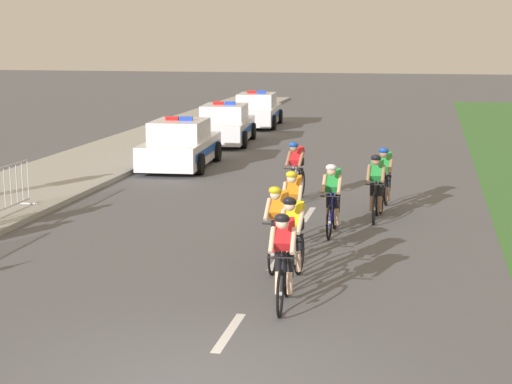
{
  "coord_description": "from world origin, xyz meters",
  "views": [
    {
      "loc": [
        2.62,
        -9.01,
        4.13
      ],
      "look_at": [
        -0.59,
        6.74,
        1.1
      ],
      "focal_mm": 59.39,
      "sensor_mm": 36.0,
      "label": 1
    }
  ],
  "objects_px": {
    "cyclist_second": "(293,237)",
    "cyclist_fourth": "(293,206)",
    "cyclist_seventh": "(384,177)",
    "crowd_barrier_rear": "(5,191)",
    "cyclist_lead": "(284,257)",
    "cyclist_fifth": "(333,197)",
    "cyclist_third": "(278,225)",
    "police_car_third": "(257,111)",
    "police_car_nearest": "(180,146)",
    "police_car_second": "(225,126)",
    "cyclist_sixth": "(376,186)",
    "cyclist_eighth": "(296,170)"
  },
  "relations": [
    {
      "from": "police_car_nearest",
      "to": "police_car_second",
      "type": "relative_size",
      "value": 0.99
    },
    {
      "from": "crowd_barrier_rear",
      "to": "cyclist_fifth",
      "type": "bearing_deg",
      "value": -0.42
    },
    {
      "from": "cyclist_fifth",
      "to": "police_car_nearest",
      "type": "height_order",
      "value": "police_car_nearest"
    },
    {
      "from": "cyclist_seventh",
      "to": "police_car_third",
      "type": "distance_m",
      "value": 18.5
    },
    {
      "from": "cyclist_second",
      "to": "cyclist_third",
      "type": "relative_size",
      "value": 1.0
    },
    {
      "from": "cyclist_second",
      "to": "police_car_third",
      "type": "xyz_separation_m",
      "value": [
        -5.39,
        23.63,
        -0.11
      ]
    },
    {
      "from": "cyclist_eighth",
      "to": "crowd_barrier_rear",
      "type": "relative_size",
      "value": 0.74
    },
    {
      "from": "cyclist_fifth",
      "to": "cyclist_sixth",
      "type": "bearing_deg",
      "value": 62.6
    },
    {
      "from": "cyclist_second",
      "to": "cyclist_seventh",
      "type": "distance_m",
      "value": 6.44
    },
    {
      "from": "cyclist_seventh",
      "to": "police_car_second",
      "type": "height_order",
      "value": "police_car_second"
    },
    {
      "from": "cyclist_fourth",
      "to": "cyclist_eighth",
      "type": "height_order",
      "value": "same"
    },
    {
      "from": "cyclist_sixth",
      "to": "crowd_barrier_rear",
      "type": "bearing_deg",
      "value": -169.7
    },
    {
      "from": "cyclist_third",
      "to": "cyclist_fourth",
      "type": "bearing_deg",
      "value": 89.94
    },
    {
      "from": "cyclist_sixth",
      "to": "police_car_third",
      "type": "distance_m",
      "value": 19.58
    },
    {
      "from": "cyclist_sixth",
      "to": "police_car_second",
      "type": "xyz_separation_m",
      "value": [
        -6.45,
        12.39,
        -0.11
      ]
    },
    {
      "from": "cyclist_third",
      "to": "police_car_second",
      "type": "relative_size",
      "value": 0.38
    },
    {
      "from": "police_car_second",
      "to": "cyclist_seventh",
      "type": "bearing_deg",
      "value": -59.62
    },
    {
      "from": "police_car_third",
      "to": "cyclist_fourth",
      "type": "bearing_deg",
      "value": -76.67
    },
    {
      "from": "cyclist_second",
      "to": "cyclist_eighth",
      "type": "xyz_separation_m",
      "value": [
        -1.02,
        6.91,
        0.0
      ]
    },
    {
      "from": "cyclist_sixth",
      "to": "cyclist_fourth",
      "type": "bearing_deg",
      "value": -119.8
    },
    {
      "from": "cyclist_fourth",
      "to": "cyclist_fifth",
      "type": "xyz_separation_m",
      "value": [
        0.66,
        1.01,
        0.0
      ]
    },
    {
      "from": "cyclist_second",
      "to": "cyclist_sixth",
      "type": "distance_m",
      "value": 5.25
    },
    {
      "from": "cyclist_lead",
      "to": "cyclist_eighth",
      "type": "height_order",
      "value": "same"
    },
    {
      "from": "cyclist_seventh",
      "to": "police_car_third",
      "type": "xyz_separation_m",
      "value": [
        -6.56,
        17.3,
        -0.11
      ]
    },
    {
      "from": "cyclist_lead",
      "to": "cyclist_fifth",
      "type": "xyz_separation_m",
      "value": [
        0.19,
        4.88,
        0.0
      ]
    },
    {
      "from": "cyclist_lead",
      "to": "police_car_nearest",
      "type": "height_order",
      "value": "police_car_nearest"
    },
    {
      "from": "cyclist_second",
      "to": "police_car_second",
      "type": "xyz_separation_m",
      "value": [
        -5.39,
        17.53,
        -0.11
      ]
    },
    {
      "from": "cyclist_third",
      "to": "cyclist_fifth",
      "type": "relative_size",
      "value": 1.0
    },
    {
      "from": "cyclist_second",
      "to": "police_car_third",
      "type": "relative_size",
      "value": 0.38
    },
    {
      "from": "cyclist_eighth",
      "to": "police_car_second",
      "type": "bearing_deg",
      "value": 112.38
    },
    {
      "from": "cyclist_third",
      "to": "police_car_third",
      "type": "bearing_deg",
      "value": 102.36
    },
    {
      "from": "cyclist_second",
      "to": "police_car_nearest",
      "type": "distance_m",
      "value": 12.8
    },
    {
      "from": "cyclist_second",
      "to": "cyclist_fourth",
      "type": "height_order",
      "value": "same"
    },
    {
      "from": "cyclist_second",
      "to": "police_car_nearest",
      "type": "height_order",
      "value": "police_car_nearest"
    },
    {
      "from": "cyclist_sixth",
      "to": "police_car_second",
      "type": "height_order",
      "value": "police_car_second"
    },
    {
      "from": "cyclist_fifth",
      "to": "cyclist_lead",
      "type": "bearing_deg",
      "value": -92.28
    },
    {
      "from": "police_car_nearest",
      "to": "police_car_second",
      "type": "height_order",
      "value": "same"
    },
    {
      "from": "cyclist_fourth",
      "to": "police_car_nearest",
      "type": "height_order",
      "value": "police_car_nearest"
    },
    {
      "from": "cyclist_fourth",
      "to": "cyclist_sixth",
      "type": "bearing_deg",
      "value": 60.2
    },
    {
      "from": "cyclist_seventh",
      "to": "cyclist_fourth",
      "type": "bearing_deg",
      "value": -112.86
    },
    {
      "from": "crowd_barrier_rear",
      "to": "police_car_third",
      "type": "bearing_deg",
      "value": 85.03
    },
    {
      "from": "cyclist_fifth",
      "to": "cyclist_sixth",
      "type": "relative_size",
      "value": 1.0
    },
    {
      "from": "cyclist_second",
      "to": "cyclist_fourth",
      "type": "distance_m",
      "value": 2.62
    },
    {
      "from": "cyclist_lead",
      "to": "cyclist_third",
      "type": "height_order",
      "value": "same"
    },
    {
      "from": "cyclist_eighth",
      "to": "police_car_third",
      "type": "height_order",
      "value": "police_car_third"
    },
    {
      "from": "police_car_third",
      "to": "crowd_barrier_rear",
      "type": "xyz_separation_m",
      "value": [
        -1.74,
        -19.98,
        -0.03
      ]
    },
    {
      "from": "police_car_second",
      "to": "crowd_barrier_rear",
      "type": "bearing_deg",
      "value": -97.14
    },
    {
      "from": "cyclist_third",
      "to": "cyclist_fifth",
      "type": "bearing_deg",
      "value": 76.21
    },
    {
      "from": "cyclist_seventh",
      "to": "crowd_barrier_rear",
      "type": "xyz_separation_m",
      "value": [
        -8.3,
        -2.68,
        -0.14
      ]
    },
    {
      "from": "cyclist_third",
      "to": "cyclist_eighth",
      "type": "relative_size",
      "value": 1.0
    }
  ]
}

